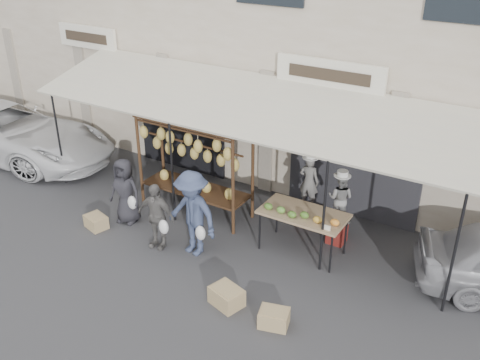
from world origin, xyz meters
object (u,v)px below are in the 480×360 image
(vendor_right, at_px, (340,198))
(crate_near_a, at_px, (227,296))
(banana_rack, at_px, (193,149))
(vendor_left, at_px, (309,182))
(crate_near_b, at_px, (274,318))
(produce_table, at_px, (303,215))
(customer_left, at_px, (125,191))
(crate_far, at_px, (96,222))
(customer_mid, at_px, (156,216))
(customer_right, at_px, (192,214))

(vendor_right, bearing_deg, crate_near_a, 69.06)
(banana_rack, xyz_separation_m, vendor_right, (3.25, 0.50, -0.53))
(vendor_right, bearing_deg, vendor_left, -28.18)
(vendor_right, distance_m, crate_near_b, 3.03)
(banana_rack, distance_m, produce_table, 2.88)
(produce_table, relative_size, crate_near_a, 3.08)
(crate_near_a, bearing_deg, customer_left, 160.15)
(vendor_right, distance_m, crate_far, 5.24)
(vendor_right, xyz_separation_m, crate_near_a, (-0.87, -2.86, -0.87))
(customer_left, distance_m, crate_near_a, 3.66)
(crate_near_b, bearing_deg, banana_rack, 144.29)
(customer_mid, bearing_deg, customer_left, 154.53)
(customer_left, distance_m, crate_near_b, 4.58)
(vendor_left, relative_size, crate_near_a, 2.15)
(produce_table, height_order, vendor_right, vendor_right)
(banana_rack, bearing_deg, crate_near_b, -35.71)
(vendor_left, xyz_separation_m, vendor_right, (0.87, -0.39, 0.03))
(vendor_right, relative_size, crate_near_a, 1.93)
(produce_table, xyz_separation_m, vendor_left, (-0.40, 1.13, 0.13))
(vendor_right, height_order, crate_far, vendor_right)
(vendor_left, distance_m, customer_mid, 3.30)
(customer_right, bearing_deg, crate_far, -164.68)
(crate_near_b, bearing_deg, produce_table, 104.36)
(customer_mid, distance_m, crate_near_a, 2.40)
(vendor_left, distance_m, customer_left, 3.97)
(crate_near_a, height_order, crate_near_b, crate_near_a)
(crate_near_a, height_order, crate_far, crate_near_a)
(customer_mid, xyz_separation_m, crate_near_a, (2.20, -0.80, -0.55))
(banana_rack, relative_size, crate_near_a, 4.70)
(customer_mid, bearing_deg, crate_near_a, -26.24)
(crate_near_b, height_order, crate_far, crate_near_b)
(customer_left, distance_m, customer_right, 1.98)
(vendor_left, height_order, crate_far, vendor_left)
(produce_table, distance_m, customer_left, 3.91)
(customer_mid, bearing_deg, crate_far, 179.31)
(crate_near_a, relative_size, crate_near_b, 1.14)
(produce_table, relative_size, crate_far, 3.58)
(vendor_left, height_order, vendor_right, vendor_left)
(customer_left, xyz_separation_m, crate_near_a, (3.40, -1.23, -0.58))
(customer_mid, height_order, crate_near_a, customer_mid)
(vendor_right, distance_m, crate_near_a, 3.12)
(customer_mid, height_order, crate_near_b, customer_mid)
(customer_right, height_order, crate_near_b, customer_right)
(banana_rack, bearing_deg, customer_right, -55.32)
(vendor_right, bearing_deg, banana_rack, 4.74)
(banana_rack, relative_size, crate_near_b, 5.35)
(banana_rack, distance_m, customer_left, 1.73)
(crate_far, bearing_deg, customer_right, 8.55)
(crate_near_a, xyz_separation_m, crate_far, (-3.80, 0.65, -0.02))
(customer_right, distance_m, crate_near_a, 1.90)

